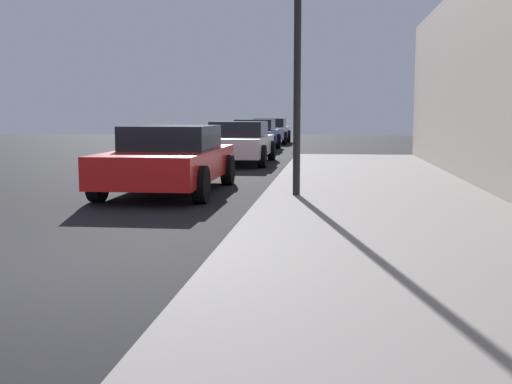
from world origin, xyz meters
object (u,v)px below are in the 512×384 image
car_red (170,159)px  car_silver (270,131)px  street_lamp (298,12)px  car_white (239,142)px  car_blue (255,135)px

car_red → car_silver: same height
street_lamp → car_red: size_ratio=0.98×
car_red → car_white: size_ratio=0.98×
street_lamp → car_white: 9.17m
car_blue → car_silver: bearing=-90.3°
car_red → car_blue: size_ratio=1.02×
car_red → car_blue: bearing=-89.7°
car_red → car_blue: (-0.07, 14.43, -0.00)m
car_red → street_lamp: bearing=151.7°
car_white → car_silver: (-0.33, 13.46, -0.00)m
street_lamp → car_blue: street_lamp is taller
car_red → car_blue: 14.43m
car_blue → car_silver: same height
street_lamp → car_white: street_lamp is taller
car_red → car_silver: size_ratio=1.02×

